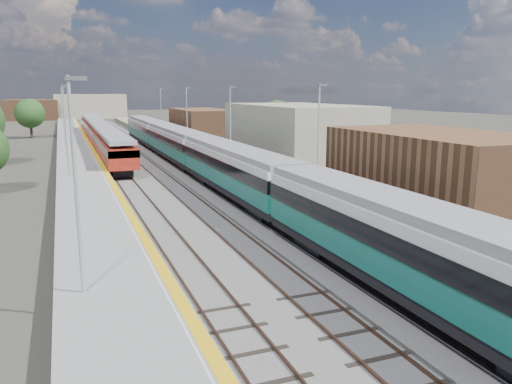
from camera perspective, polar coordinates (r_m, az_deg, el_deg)
ground at (r=61.13m, az=-11.18°, el=3.74°), size 320.00×320.00×0.00m
ballast_bed at (r=63.23m, az=-13.60°, el=3.91°), size 10.50×155.00×0.06m
tracks at (r=64.95m, az=-13.28°, el=4.19°), size 8.96×160.00×0.17m
platform_right at (r=64.58m, az=-6.97°, el=4.75°), size 4.70×155.00×8.52m
platform_left at (r=62.64m, az=-19.80°, el=3.94°), size 4.30×155.00×8.52m
buildings at (r=148.50m, az=-24.71°, el=11.51°), size 72.00×185.50×40.00m
green_train at (r=47.39m, az=-6.42°, el=4.49°), size 2.97×82.55×3.27m
red_train at (r=73.74m, az=-17.39°, el=6.35°), size 2.78×56.43×3.51m
tree_c at (r=94.30m, az=-24.44°, el=8.18°), size 4.96×4.96×6.72m
tree_d at (r=82.80m, az=2.41°, el=8.79°), size 4.85×4.85×6.57m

